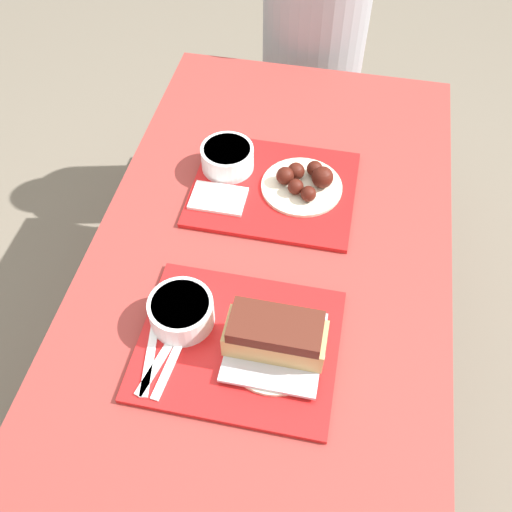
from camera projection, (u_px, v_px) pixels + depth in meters
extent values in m
plane|color=#706656|center=(264.00, 399.00, 1.82)|extent=(12.00, 12.00, 0.00)
cube|color=maroon|center=(267.00, 265.00, 1.26)|extent=(0.79, 1.46, 0.04)
cylinder|color=maroon|center=(206.00, 166.00, 1.98)|extent=(0.07, 0.07, 0.69)
cylinder|color=maroon|center=(401.00, 194.00, 1.90)|extent=(0.07, 0.07, 0.69)
cube|color=maroon|center=(315.00, 107.00, 2.06)|extent=(0.75, 0.28, 0.04)
cylinder|color=maroon|center=(232.00, 142.00, 2.27)|extent=(0.06, 0.06, 0.41)
cylinder|color=maroon|center=(392.00, 164.00, 2.20)|extent=(0.06, 0.06, 0.41)
cube|color=red|center=(238.00, 344.00, 1.11)|extent=(0.39, 0.32, 0.01)
cube|color=red|center=(274.00, 189.00, 1.37)|extent=(0.39, 0.32, 0.01)
cylinder|color=white|center=(182.00, 312.00, 1.11)|extent=(0.13, 0.13, 0.06)
cylinder|color=beige|center=(180.00, 305.00, 1.10)|extent=(0.11, 0.11, 0.01)
cylinder|color=beige|center=(275.00, 349.00, 1.09)|extent=(0.19, 0.19, 0.01)
cube|color=silver|center=(275.00, 347.00, 1.09)|extent=(0.18, 0.18, 0.01)
cube|color=tan|center=(275.00, 338.00, 1.06)|extent=(0.19, 0.08, 0.06)
cube|color=#4C1E14|center=(276.00, 327.00, 1.03)|extent=(0.17, 0.09, 0.03)
cube|color=white|center=(161.00, 358.00, 1.08)|extent=(0.05, 0.17, 0.00)
cube|color=white|center=(172.00, 360.00, 1.08)|extent=(0.03, 0.17, 0.00)
cube|color=white|center=(150.00, 355.00, 1.09)|extent=(0.04, 0.17, 0.00)
cube|color=#3F3F47|center=(253.00, 313.00, 1.14)|extent=(0.04, 0.03, 0.01)
cylinder|color=white|center=(227.00, 158.00, 1.38)|extent=(0.13, 0.13, 0.06)
cylinder|color=beige|center=(227.00, 150.00, 1.37)|extent=(0.11, 0.11, 0.01)
cylinder|color=beige|center=(302.00, 187.00, 1.36)|extent=(0.19, 0.19, 0.01)
sphere|color=#42140C|center=(322.00, 177.00, 1.34)|extent=(0.05, 0.05, 0.05)
sphere|color=#42140C|center=(315.00, 169.00, 1.36)|extent=(0.04, 0.04, 0.04)
sphere|color=#42140C|center=(296.00, 171.00, 1.36)|extent=(0.04, 0.04, 0.04)
sphere|color=#42140C|center=(286.00, 176.00, 1.35)|extent=(0.04, 0.04, 0.04)
sphere|color=#42140C|center=(296.00, 187.00, 1.33)|extent=(0.04, 0.04, 0.04)
sphere|color=#42140C|center=(308.00, 194.00, 1.31)|extent=(0.04, 0.04, 0.04)
cube|color=white|center=(218.00, 198.00, 1.34)|extent=(0.13, 0.09, 0.01)
cylinder|color=#9E9EA3|center=(315.00, 31.00, 1.83)|extent=(0.33, 0.33, 0.56)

